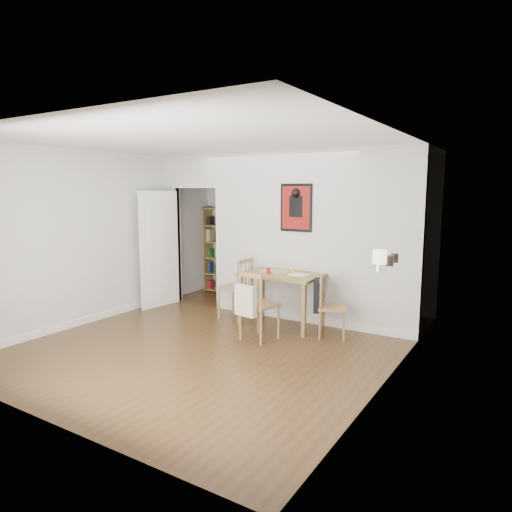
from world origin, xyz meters
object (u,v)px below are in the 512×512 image
Objects in this scene: chair_right at (331,307)px; mantel_lamp at (380,258)px; chair_front at (259,305)px; bookshelf at (221,250)px; dining_table at (281,280)px; chair_left at (236,288)px; ceramic_jar_a at (389,261)px; ceramic_jar_b at (395,258)px; fireplace at (391,314)px; orange_fruit at (293,271)px; red_glass at (268,270)px; notebook at (299,275)px.

mantel_lamp reaches higher than chair_right.
bookshelf is (-2.16, 2.12, 0.36)m from chair_front.
dining_table is 1.24× the size of chair_front.
chair_left is 2.75m from ceramic_jar_a.
dining_table is 2.17m from mantel_lamp.
ceramic_jar_b is at bearing -12.76° from dining_table.
chair_front is at bearing -169.25° from ceramic_jar_b.
ceramic_jar_a reaches higher than chair_right.
fireplace is at bearing -15.46° from chair_left.
chair_left is 11.68× the size of orange_fruit.
orange_fruit reaches higher than chair_right.
mantel_lamp reaches higher than chair_left.
ceramic_jar_b is (1.92, -0.31, 0.38)m from red_glass.
ceramic_jar_a reaches higher than orange_fruit.
bookshelf is 1.35× the size of fireplace.
chair_left is at bearing 140.68° from chair_front.
ceramic_jar_a is (1.46, -0.68, 0.42)m from notebook.
bookshelf is (-1.31, 1.42, 0.35)m from chair_left.
ceramic_jar_b reaches higher than red_glass.
ceramic_jar_a reaches higher than ceramic_jar_b.
mantel_lamp is at bearing -87.93° from ceramic_jar_a.
chair_right is 0.82m from orange_fruit.
chair_front is 11.41× the size of orange_fruit.
red_glass is 2.05m from ceramic_jar_a.
ceramic_jar_a is (2.56, -0.66, 0.74)m from chair_left.
dining_table is 0.88m from chair_right.
bookshelf is at bearing 149.67° from orange_fruit.
dining_table is 9.99× the size of ceramic_jar_a.
red_glass is at bearing 161.66° from fireplace.
chair_right is at bearing 147.23° from fireplace.
fireplace is 4.36× the size of notebook.
bookshelf is (-2.12, 1.41, 0.14)m from dining_table.
chair_front is at bearing -108.83° from notebook.
chair_left is 1.11m from chair_front.
chair_right is 1.34m from ceramic_jar_a.
ceramic_jar_a reaches higher than fireplace.
chair_front is 3.05m from bookshelf.
ceramic_jar_a is (-0.02, 0.43, -0.08)m from mantel_lamp.
bookshelf is 2.45m from red_glass.
notebook is (1.10, 0.02, 0.32)m from chair_left.
chair_left is at bearing -174.38° from orange_fruit.
dining_table is 1.96m from fireplace.
chair_right is at bearing -3.30° from chair_left.
ceramic_jar_b reaches higher than orange_fruit.
red_glass is 1.98m from ceramic_jar_b.
chair_right is 10.05× the size of orange_fruit.
chair_left is 1.65m from chair_right.
chair_left is at bearing 157.17° from mantel_lamp.
mantel_lamp is (-0.05, -0.36, 0.69)m from fireplace.
chair_left is 0.77× the size of fireplace.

